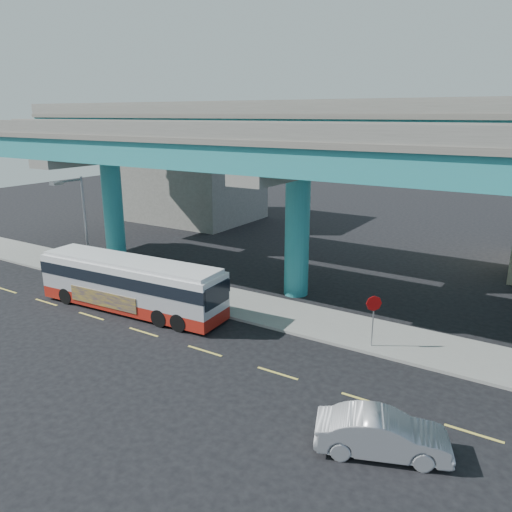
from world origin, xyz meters
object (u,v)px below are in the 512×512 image
Objects in this scene: transit_bus at (131,283)px; sedan at (382,434)px; parked_car at (108,263)px; street_lamp at (78,214)px; stop_sign at (374,310)px.

transit_bus reaches higher than sedan.
parked_car is 4.45m from street_lamp.
sedan is at bearing -19.76° from transit_bus.
transit_bus is at bearing 172.93° from stop_sign.
transit_bus is 13.62m from stop_sign.
parked_car is at bearing 157.96° from stop_sign.
transit_bus is 4.64× the size of stop_sign.
sedan is at bearing -85.90° from stop_sign.
street_lamp is 2.68× the size of stop_sign.
street_lamp reaches higher than sedan.
street_lamp is (-6.40, 1.85, 3.01)m from transit_bus.
stop_sign is (13.37, 2.56, 0.34)m from transit_bus.
street_lamp is (-22.69, 6.52, 3.94)m from sedan.
transit_bus reaches higher than parked_car.
street_lamp is (0.03, -2.14, 3.90)m from parked_car.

